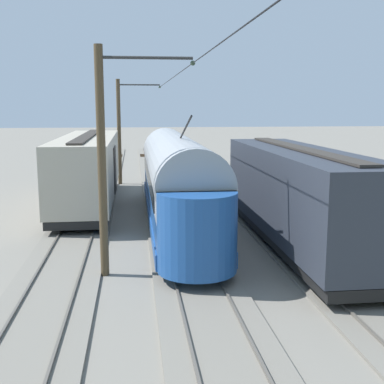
# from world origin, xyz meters

# --- Properties ---
(ground_plane) EXTENTS (220.00, 220.00, 0.00)m
(ground_plane) POSITION_xyz_m (0.00, 0.00, 0.00)
(ground_plane) COLOR gray
(track_streetcar_siding) EXTENTS (2.80, 80.00, 0.18)m
(track_streetcar_siding) POSITION_xyz_m (-4.50, -0.31, 0.05)
(track_streetcar_siding) COLOR slate
(track_streetcar_siding) RESTS_ON ground
(track_adjacent_siding) EXTENTS (2.80, 80.00, 0.18)m
(track_adjacent_siding) POSITION_xyz_m (0.00, -0.31, 0.05)
(track_adjacent_siding) COLOR slate
(track_adjacent_siding) RESTS_ON ground
(track_third_siding) EXTENTS (2.80, 80.00, 0.18)m
(track_third_siding) POSITION_xyz_m (4.50, -0.31, 0.05)
(track_third_siding) COLOR slate
(track_third_siding) RESTS_ON ground
(vintage_streetcar) EXTENTS (2.65, 18.10, 5.14)m
(vintage_streetcar) POSITION_xyz_m (-0.00, 2.61, 2.26)
(vintage_streetcar) COLOR #1E4C93
(vintage_streetcar) RESTS_ON ground
(boxcar_adjacent) EXTENTS (2.96, 13.19, 3.85)m
(boxcar_adjacent) POSITION_xyz_m (-4.50, 6.79, 2.16)
(boxcar_adjacent) COLOR #2D333D
(boxcar_adjacent) RESTS_ON ground
(boxcar_far_siding) EXTENTS (2.96, 14.34, 3.85)m
(boxcar_far_siding) POSITION_xyz_m (4.50, -2.82, 2.17)
(boxcar_far_siding) COLOR #B2A893
(boxcar_far_siding) RESTS_ON ground
(catenary_pole_foreground) EXTENTS (3.19, 0.28, 7.51)m
(catenary_pole_foreground) POSITION_xyz_m (2.88, -10.72, 3.94)
(catenary_pole_foreground) COLOR #4C3D28
(catenary_pole_foreground) RESTS_ON ground
(catenary_pole_mid_near) EXTENTS (3.19, 0.28, 7.51)m
(catenary_pole_mid_near) POSITION_xyz_m (2.88, 9.27, 3.94)
(catenary_pole_mid_near) COLOR #4C3D28
(catenary_pole_mid_near) RESTS_ON ground
(overhead_wire_run) EXTENTS (2.98, 63.95, 0.18)m
(overhead_wire_run) POSITION_xyz_m (0.04, 18.39, 6.97)
(overhead_wire_run) COLOR black
(overhead_wire_run) RESTS_ON ground
(switch_stand) EXTENTS (0.50, 0.30, 1.24)m
(switch_stand) POSITION_xyz_m (-5.81, -9.66, 0.70)
(switch_stand) COLOR black
(switch_stand) RESTS_ON ground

